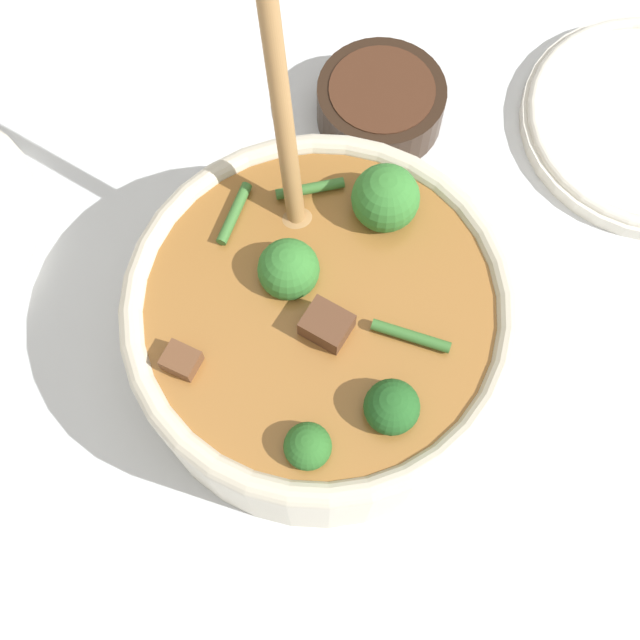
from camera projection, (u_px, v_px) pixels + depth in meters
ground_plane at (320, 349)px, 0.57m from camera, size 4.00×4.00×0.00m
stew_bowl at (320, 322)px, 0.53m from camera, size 0.25×0.25×0.25m
condiment_bowl at (381, 102)px, 0.63m from camera, size 0.10×0.10×0.04m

